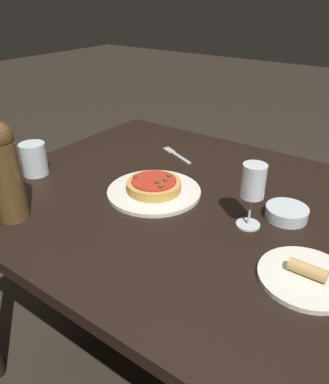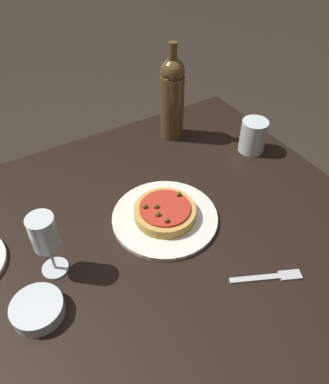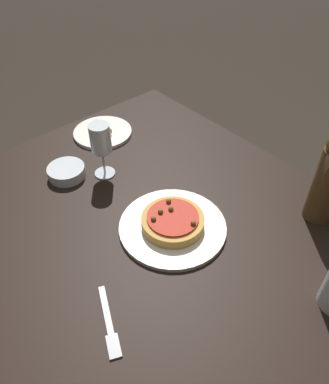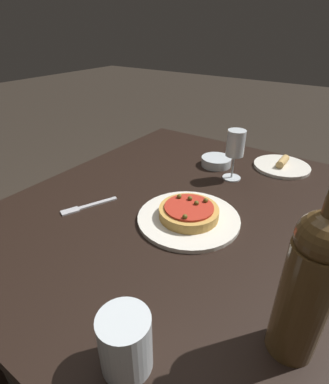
# 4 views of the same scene
# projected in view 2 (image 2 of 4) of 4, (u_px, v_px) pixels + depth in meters

# --- Properties ---
(ground_plane) EXTENTS (14.00, 14.00, 0.00)m
(ground_plane) POSITION_uv_depth(u_px,v_px,m) (157.00, 360.00, 1.51)
(ground_plane) COLOR #2D261E
(dining_table) EXTENTS (1.17, 1.02, 0.77)m
(dining_table) POSITION_uv_depth(u_px,v_px,m) (154.00, 258.00, 1.05)
(dining_table) COLOR black
(dining_table) RESTS_ON ground_plane
(dinner_plate) EXTENTS (0.29, 0.29, 0.01)m
(dinner_plate) POSITION_uv_depth(u_px,v_px,m) (165.00, 217.00, 1.02)
(dinner_plate) COLOR white
(dinner_plate) RESTS_ON dining_table
(pizza) EXTENTS (0.17, 0.17, 0.05)m
(pizza) POSITION_uv_depth(u_px,v_px,m) (165.00, 212.00, 1.01)
(pizza) COLOR gold
(pizza) RESTS_ON dinner_plate
(wine_glass) EXTENTS (0.06, 0.06, 0.18)m
(wine_glass) POSITION_uv_depth(u_px,v_px,m) (44.00, 235.00, 0.82)
(wine_glass) COLOR silver
(wine_glass) RESTS_ON dining_table
(wine_bottle) EXTENTS (0.08, 0.08, 0.33)m
(wine_bottle) POSITION_uv_depth(u_px,v_px,m) (172.00, 97.00, 1.22)
(wine_bottle) COLOR brown
(wine_bottle) RESTS_ON dining_table
(water_cup) EXTENTS (0.08, 0.08, 0.11)m
(water_cup) POSITION_uv_depth(u_px,v_px,m) (253.00, 136.00, 1.22)
(water_cup) COLOR silver
(water_cup) RESTS_ON dining_table
(side_bowl) EXTENTS (0.12, 0.12, 0.03)m
(side_bowl) POSITION_uv_depth(u_px,v_px,m) (38.00, 309.00, 0.81)
(side_bowl) COLOR silver
(side_bowl) RESTS_ON dining_table
(fork) EXTENTS (0.17, 0.09, 0.00)m
(fork) POSITION_uv_depth(u_px,v_px,m) (271.00, 277.00, 0.89)
(fork) COLOR #B7B7BC
(fork) RESTS_ON dining_table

